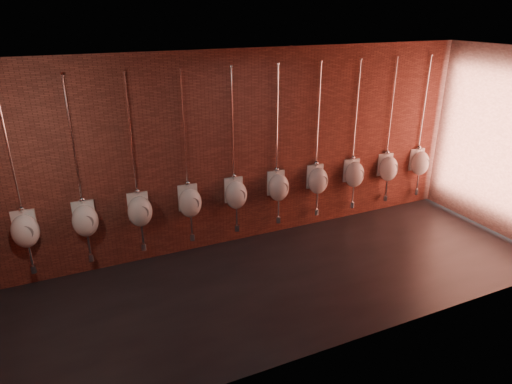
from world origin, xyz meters
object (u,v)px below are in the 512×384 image
urinal_1 (85,220)px  urinal_4 (236,194)px  urinal_6 (318,180)px  urinal_0 (25,230)px  urinal_7 (354,174)px  urinal_9 (420,162)px  urinal_2 (140,210)px  urinal_5 (278,186)px  urinal_8 (388,168)px  urinal_3 (190,202)px

urinal_1 → urinal_4: size_ratio=1.00×
urinal_6 → urinal_0: bearing=180.0°
urinal_1 → urinal_7: 4.71m
urinal_0 → urinal_9: same height
urinal_2 → urinal_6: (3.14, 0.00, 0.00)m
urinal_5 → urinal_1: bearing=180.0°
urinal_2 → urinal_4: (1.57, 0.00, 0.00)m
urinal_1 → urinal_6: size_ratio=1.00×
urinal_6 → urinal_7: same height
urinal_1 → urinal_9: bearing=0.0°
urinal_8 → urinal_7: bearing=180.0°
urinal_3 → urinal_4: size_ratio=1.00×
urinal_8 → urinal_0: bearing=180.0°
urinal_1 → urinal_6: (3.93, 0.00, 0.00)m
urinal_3 → urinal_6: (2.36, 0.00, 0.00)m
urinal_0 → urinal_2: 1.57m
urinal_9 → urinal_2: bearing=180.0°
urinal_0 → urinal_7: (5.50, 0.00, 0.00)m
urinal_7 → urinal_8: same height
urinal_2 → urinal_8: same height
urinal_1 → urinal_8: (5.50, 0.00, 0.00)m
urinal_4 → urinal_9: bearing=0.0°
urinal_0 → urinal_3: (2.36, 0.00, 0.00)m
urinal_4 → urinal_6: size_ratio=1.00×
urinal_7 → urinal_9: bearing=0.0°
urinal_4 → urinal_6: bearing=0.0°
urinal_6 → urinal_9: size_ratio=1.00×
urinal_4 → urinal_8: size_ratio=1.00×
urinal_3 → urinal_9: same height
urinal_0 → urinal_8: size_ratio=1.00×
urinal_0 → urinal_7: bearing=0.0°
urinal_6 → urinal_7: (0.79, 0.00, 0.00)m
urinal_5 → urinal_9: same height
urinal_7 → urinal_8: (0.79, 0.00, 0.00)m
urinal_6 → urinal_1: bearing=180.0°
urinal_8 → urinal_9: same height
urinal_5 → urinal_6: size_ratio=1.00×
urinal_2 → urinal_9: bearing=0.0°
urinal_3 → urinal_8: same height
urinal_1 → urinal_9: (6.28, 0.00, 0.00)m
urinal_2 → urinal_6: bearing=0.0°
urinal_5 → urinal_0: bearing=180.0°
urinal_4 → urinal_7: size_ratio=1.00×
urinal_5 → urinal_9: size_ratio=1.00×
urinal_8 → urinal_2: bearing=180.0°
urinal_0 → urinal_1: size_ratio=1.00×
urinal_2 → urinal_5: same height
urinal_1 → urinal_4: 2.36m
urinal_3 → urinal_8: bearing=0.0°
urinal_1 → urinal_9: same height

